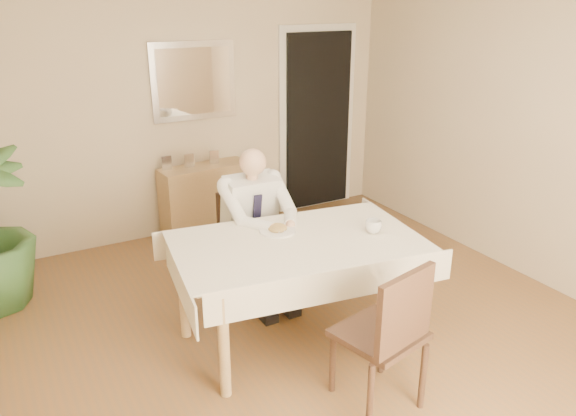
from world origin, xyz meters
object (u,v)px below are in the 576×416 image
sideboard (206,200)px  chair_far (245,235)px  dining_table (297,252)px  seated_man (259,220)px  coffee_mug (373,226)px  chair_near (389,330)px

sideboard → chair_far: bearing=-101.3°
dining_table → chair_far: (-0.00, 0.87, -0.21)m
dining_table → seated_man: seated_man is taller
sideboard → dining_table: bearing=-98.9°
dining_table → coffee_mug: (0.54, -0.14, 0.13)m
dining_table → coffee_mug: coffee_mug is taller
seated_man → coffee_mug: seated_man is taller
chair_far → coffee_mug: 1.20m
seated_man → dining_table: bearing=-90.0°
chair_near → seated_man: size_ratio=0.77×
coffee_mug → sideboard: bearing=100.7°
dining_table → coffee_mug: size_ratio=15.78×
seated_man → sideboard: (0.12, 1.51, -0.33)m
chair_near → sideboard: size_ratio=1.05×
chair_far → chair_near: bearing=-84.7°
chair_near → sideboard: bearing=76.2°
dining_table → chair_far: chair_far is taller
dining_table → coffee_mug: 0.58m
coffee_mug → sideboard: coffee_mug is taller
chair_near → coffee_mug: size_ratio=8.14×
seated_man → coffee_mug: size_ratio=10.59×
seated_man → sideboard: bearing=85.5°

